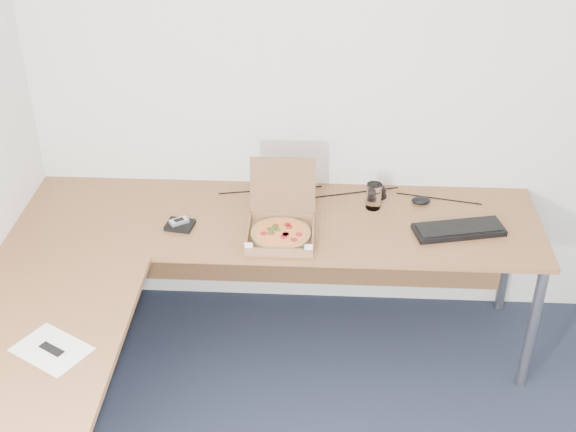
# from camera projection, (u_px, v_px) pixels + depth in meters

# --- Properties ---
(room_shell) EXTENTS (3.50, 3.50, 2.50)m
(room_shell) POSITION_uv_depth(u_px,v_px,m) (421.00, 329.00, 2.23)
(room_shell) COLOR silver
(room_shell) RESTS_ON ground
(desk) EXTENTS (2.50, 2.20, 0.73)m
(desk) POSITION_uv_depth(u_px,v_px,m) (199.00, 274.00, 3.38)
(desk) COLOR #905D36
(desk) RESTS_ON ground
(pizza_box) EXTENTS (0.31, 0.36, 0.31)m
(pizza_box) POSITION_uv_depth(u_px,v_px,m) (281.00, 229.00, 3.56)
(pizza_box) COLOR #8A5E3D
(pizza_box) RESTS_ON desk
(drinking_glass) EXTENTS (0.07, 0.07, 0.13)m
(drinking_glass) POSITION_uv_depth(u_px,v_px,m) (374.00, 196.00, 3.76)
(drinking_glass) COLOR silver
(drinking_glass) RESTS_ON desk
(keyboard) EXTENTS (0.44, 0.24, 0.03)m
(keyboard) POSITION_uv_depth(u_px,v_px,m) (459.00, 230.00, 3.60)
(keyboard) COLOR black
(keyboard) RESTS_ON desk
(mouse) EXTENTS (0.11, 0.09, 0.03)m
(mouse) POSITION_uv_depth(u_px,v_px,m) (421.00, 201.00, 3.82)
(mouse) COLOR black
(mouse) RESTS_ON desk
(wallet) EXTENTS (0.14, 0.12, 0.02)m
(wallet) POSITION_uv_depth(u_px,v_px,m) (180.00, 225.00, 3.64)
(wallet) COLOR black
(wallet) RESTS_ON desk
(phone) EXTENTS (0.10, 0.09, 0.02)m
(phone) POSITION_uv_depth(u_px,v_px,m) (179.00, 221.00, 3.64)
(phone) COLOR #B2B5BA
(phone) RESTS_ON wallet
(paper_sheet) EXTENTS (0.33, 0.30, 0.00)m
(paper_sheet) POSITION_uv_depth(u_px,v_px,m) (52.00, 349.00, 2.92)
(paper_sheet) COLOR white
(paper_sheet) RESTS_ON desk
(dome_speaker) EXTENTS (0.08, 0.08, 0.07)m
(dome_speaker) POSITION_uv_depth(u_px,v_px,m) (379.00, 190.00, 3.87)
(dome_speaker) COLOR black
(dome_speaker) RESTS_ON desk
(cable_bundle) EXTENTS (0.63, 0.13, 0.01)m
(cable_bundle) POSITION_uv_depth(u_px,v_px,m) (343.00, 194.00, 3.90)
(cable_bundle) COLOR black
(cable_bundle) RESTS_ON desk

